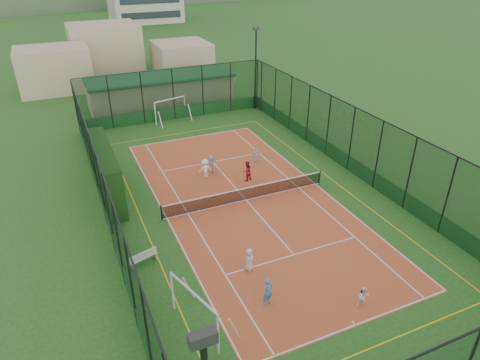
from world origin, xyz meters
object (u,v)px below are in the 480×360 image
object	(u,v)px
child_near_left	(249,260)
child_far_back	(211,164)
child_near_mid	(268,292)
clubhouse	(161,90)
child_near_right	(364,297)
child_far_left	(205,168)
coach	(247,171)
white_bench	(143,257)
child_far_right	(256,155)
futsal_goal_near	(194,312)
futsal_goal_far	(170,110)
floodlight_ne	(256,70)

from	to	relation	value
child_near_left	child_far_back	bearing A→B (deg)	45.90
child_near_left	child_near_mid	size ratio (longest dim) A/B	0.86
clubhouse	child_near_right	size ratio (longest dim) A/B	13.23
clubhouse	child_far_left	size ratio (longest dim) A/B	10.35
child_near_right	coach	xyz separation A→B (m)	(0.19, 13.59, 0.18)
white_bench	child_far_right	distance (m)	13.94
white_bench	child_near_right	size ratio (longest dim) A/B	1.40
child_near_left	child_far_right	bearing A→B (deg)	28.90
futsal_goal_near	child_far_right	xyz separation A→B (m)	(9.80, 14.17, -0.50)
clubhouse	child_near_mid	bearing A→B (deg)	-95.58
white_bench	child_far_left	world-z (taller)	child_far_left
child_near_mid	coach	bearing A→B (deg)	53.26
clubhouse	futsal_goal_near	size ratio (longest dim) A/B	4.42
clubhouse	child_far_back	bearing A→B (deg)	-92.62
futsal_goal_near	child_far_left	world-z (taller)	futsal_goal_near
futsal_goal_far	child_near_right	size ratio (longest dim) A/B	2.98
child_far_back	child_near_right	bearing A→B (deg)	70.36
child_near_left	futsal_goal_near	bearing A→B (deg)	-179.24
child_near_left	child_near_right	world-z (taller)	child_near_left
clubhouse	floodlight_ne	bearing A→B (deg)	-32.12
child_near_mid	white_bench	bearing A→B (deg)	114.84
futsal_goal_near	child_far_left	size ratio (longest dim) A/B	2.34
white_bench	futsal_goal_far	bearing A→B (deg)	53.69
futsal_goal_far	child_near_right	distance (m)	27.69
child_far_left	child_far_right	size ratio (longest dim) A/B	1.22
white_bench	child_far_right	world-z (taller)	child_far_right
white_bench	child_far_right	xyz separation A→B (m)	(10.89, 8.70, 0.16)
floodlight_ne	futsal_goal_near	distance (m)	30.16
futsal_goal_far	child_near_mid	world-z (taller)	futsal_goal_far
white_bench	futsal_goal_near	size ratio (longest dim) A/B	0.47
child_near_right	child_far_back	xyz separation A→B (m)	(-1.81, 15.69, 0.18)
white_bench	child_near_mid	size ratio (longest dim) A/B	1.05
coach	futsal_goal_near	bearing A→B (deg)	37.42
child_far_right	white_bench	bearing A→B (deg)	38.64
futsal_goal_far	futsal_goal_near	bearing A→B (deg)	-119.33
futsal_goal_far	child_far_right	bearing A→B (deg)	-88.60
child_near_mid	child_far_left	distance (m)	13.39
child_far_left	coach	xyz separation A→B (m)	(2.61, -1.65, 0.02)
clubhouse	child_far_left	world-z (taller)	clubhouse
floodlight_ne	child_near_mid	size ratio (longest dim) A/B	5.38
futsal_goal_far	child_far_left	bearing A→B (deg)	-109.90
futsal_goal_near	child_near_left	xyz separation A→B (m)	(3.92, 2.71, -0.44)
child_near_left	child_far_left	xyz separation A→B (m)	(1.39, 10.68, 0.07)
floodlight_ne	child_near_left	xyz separation A→B (m)	(-11.39, -23.10, -3.45)
floodlight_ne	child_near_right	distance (m)	28.89
futsal_goal_far	coach	bearing A→B (deg)	-98.84
child_far_left	floodlight_ne	bearing A→B (deg)	-125.14
child_near_mid	child_far_left	size ratio (longest dim) A/B	1.04
child_far_left	futsal_goal_far	bearing A→B (deg)	-90.37
child_near_left	futsal_goal_far	bearing A→B (deg)	50.43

